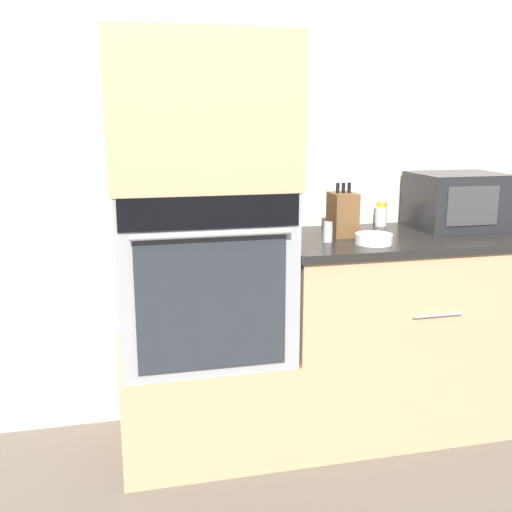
% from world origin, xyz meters
% --- Properties ---
extents(ground_plane, '(12.00, 12.00, 0.00)m').
position_xyz_m(ground_plane, '(0.00, 0.00, 0.00)').
color(ground_plane, '#6B6056').
extents(wall_back, '(8.00, 0.05, 2.50)m').
position_xyz_m(wall_back, '(0.00, 0.63, 1.25)').
color(wall_back, beige).
rests_on(wall_back, ground_plane).
extents(oven_cabinet_base, '(0.72, 0.60, 0.45)m').
position_xyz_m(oven_cabinet_base, '(-0.36, 0.30, 0.23)').
color(oven_cabinet_base, tan).
rests_on(oven_cabinet_base, ground_plane).
extents(wall_oven, '(0.70, 0.64, 0.71)m').
position_xyz_m(wall_oven, '(-0.36, 0.30, 0.81)').
color(wall_oven, '#9EA0A5').
rests_on(wall_oven, oven_cabinet_base).
extents(oven_cabinet_upper, '(0.72, 0.60, 0.59)m').
position_xyz_m(oven_cabinet_upper, '(-0.36, 0.30, 1.46)').
color(oven_cabinet_upper, tan).
rests_on(oven_cabinet_upper, wall_oven).
extents(counter_unit, '(1.19, 0.63, 0.92)m').
position_xyz_m(counter_unit, '(0.59, 0.30, 0.46)').
color(counter_unit, tan).
rests_on(counter_unit, ground_plane).
extents(microwave, '(0.41, 0.34, 0.26)m').
position_xyz_m(microwave, '(0.89, 0.40, 1.05)').
color(microwave, '#232326').
rests_on(microwave, counter_unit).
extents(knife_block, '(0.11, 0.14, 0.24)m').
position_xyz_m(knife_block, '(0.29, 0.34, 1.02)').
color(knife_block, brown).
rests_on(knife_block, counter_unit).
extents(bowl, '(0.16, 0.16, 0.04)m').
position_xyz_m(bowl, '(0.35, 0.15, 0.94)').
color(bowl, white).
rests_on(bowl, counter_unit).
extents(condiment_jar_near, '(0.05, 0.05, 0.12)m').
position_xyz_m(condiment_jar_near, '(0.56, 0.53, 0.98)').
color(condiment_jar_near, silver).
rests_on(condiment_jar_near, counter_unit).
extents(condiment_jar_mid, '(0.04, 0.04, 0.09)m').
position_xyz_m(condiment_jar_mid, '(0.18, 0.23, 0.96)').
color(condiment_jar_mid, silver).
rests_on(condiment_jar_mid, counter_unit).
extents(condiment_jar_far, '(0.04, 0.04, 0.07)m').
position_xyz_m(condiment_jar_far, '(0.39, 0.45, 0.95)').
color(condiment_jar_far, silver).
rests_on(condiment_jar_far, counter_unit).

